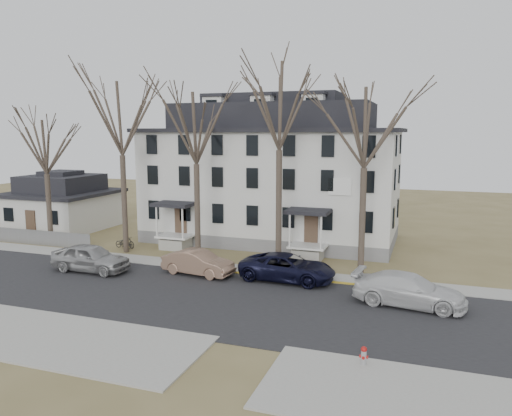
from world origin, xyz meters
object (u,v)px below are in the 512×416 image
at_px(tree_mid_right, 365,122).
at_px(car_tan, 198,263).
at_px(tree_far_left, 121,113).
at_px(bicycle_right, 127,243).
at_px(fire_hydrant, 364,356).
at_px(car_white, 409,291).
at_px(boarding_house, 272,176).
at_px(car_navy, 287,268).
at_px(car_silver, 91,258).
at_px(bicycle_left, 123,244).
at_px(small_house, 62,204).
at_px(tree_center, 280,99).
at_px(tree_mid_left, 196,123).
at_px(tree_bungalow, 45,143).

height_order(tree_mid_right, car_tan, tree_mid_right).
relative_size(tree_far_left, bicycle_right, 9.07).
bearing_deg(fire_hydrant, tree_mid_right, 98.02).
distance_m(car_tan, car_white, 12.93).
distance_m(boarding_house, car_navy, 12.96).
bearing_deg(car_silver, bicycle_left, 15.89).
bearing_deg(boarding_house, tree_mid_right, -43.81).
distance_m(small_house, car_navy, 26.25).
bearing_deg(fire_hydrant, bicycle_right, 144.95).
bearing_deg(small_house, tree_far_left, -29.39).
height_order(car_white, fire_hydrant, car_white).
bearing_deg(tree_center, car_white, -31.39).
relative_size(boarding_house, tree_mid_right, 1.63).
bearing_deg(car_navy, bicycle_right, 76.18).
bearing_deg(boarding_house, tree_far_left, -137.82).
height_order(small_house, tree_center, tree_center).
bearing_deg(car_white, tree_mid_left, 76.63).
distance_m(tree_center, car_tan, 11.74).
relative_size(tree_bungalow, car_tan, 2.31).
xyz_separation_m(car_navy, car_white, (7.16, -2.18, 0.03)).
height_order(tree_far_left, tree_center, tree_center).
height_order(boarding_house, fire_hydrant, boarding_house).
relative_size(bicycle_right, fire_hydrant, 1.87).
bearing_deg(bicycle_right, car_silver, -152.69).
bearing_deg(car_white, tree_far_left, 82.10).
xyz_separation_m(small_house, tree_mid_left, (17.00, -6.20, 7.35)).
distance_m(tree_center, bicycle_right, 16.51).
bearing_deg(bicycle_right, small_house, 77.63).
xyz_separation_m(small_house, car_tan, (18.82, -9.95, -1.48)).
height_order(tree_bungalow, bicycle_right, tree_bungalow).
distance_m(car_silver, car_tan, 7.08).
relative_size(tree_mid_left, car_navy, 2.20).
height_order(small_house, car_tan, small_house).
distance_m(tree_bungalow, car_silver, 11.99).
bearing_deg(car_navy, tree_mid_right, -49.60).
relative_size(boarding_house, bicycle_left, 13.06).
bearing_deg(boarding_house, car_silver, -120.86).
relative_size(tree_center, car_navy, 2.53).
height_order(car_silver, bicycle_left, car_silver).
bearing_deg(boarding_house, tree_center, -69.80).
xyz_separation_m(tree_mid_right, car_white, (3.16, -5.29, -8.77)).
bearing_deg(tree_center, car_tan, -138.04).
bearing_deg(small_house, tree_mid_left, -20.03).
xyz_separation_m(tree_mid_left, bicycle_left, (-6.78, 0.79, -9.18)).
distance_m(small_house, tree_bungalow, 9.43).
bearing_deg(fire_hydrant, bicycle_left, 145.67).
distance_m(tree_far_left, car_silver, 10.91).
xyz_separation_m(tree_mid_right, car_tan, (-9.68, -3.76, -8.83)).
bearing_deg(tree_bungalow, boarding_house, 27.01).
height_order(tree_center, car_white, tree_center).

